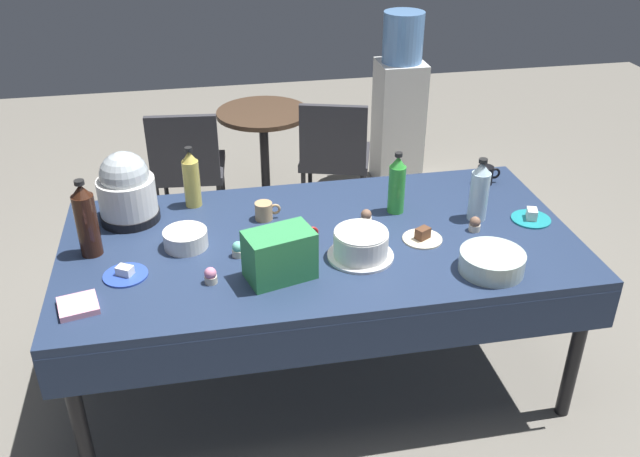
{
  "coord_description": "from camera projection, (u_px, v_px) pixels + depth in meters",
  "views": [
    {
      "loc": [
        -0.48,
        -2.49,
        2.25
      ],
      "look_at": [
        0.0,
        0.0,
        0.8
      ],
      "focal_mm": 38.4,
      "sensor_mm": 36.0,
      "label": 1
    }
  ],
  "objects": [
    {
      "name": "ceramic_snack_bowl",
      "position": [
        186.0,
        239.0,
        2.87
      ],
      "size": [
        0.19,
        0.19,
        0.08
      ],
      "primitive_type": "cylinder",
      "color": "silver",
      "rests_on": "potluck_table"
    },
    {
      "name": "soda_bottle_water",
      "position": [
        479.0,
        191.0,
        3.04
      ],
      "size": [
        0.09,
        0.09,
        0.29
      ],
      "color": "silver",
      "rests_on": "potluck_table"
    },
    {
      "name": "coffee_mug_tan",
      "position": [
        264.0,
        211.0,
        3.08
      ],
      "size": [
        0.12,
        0.08,
        0.08
      ],
      "color": "tan",
      "rests_on": "potluck_table"
    },
    {
      "name": "ground",
      "position": [
        320.0,
        371.0,
        3.32
      ],
      "size": [
        9.0,
        9.0,
        0.0
      ],
      "primitive_type": "plane",
      "color": "slate"
    },
    {
      "name": "paper_napkin_stack",
      "position": [
        78.0,
        306.0,
        2.5
      ],
      "size": [
        0.17,
        0.17,
        0.02
      ],
      "primitive_type": "cube",
      "rotation": [
        0.0,
        0.0,
        0.23
      ],
      "color": "pink",
      "rests_on": "potluck_table"
    },
    {
      "name": "slow_cooker",
      "position": [
        126.0,
        189.0,
        3.02
      ],
      "size": [
        0.26,
        0.26,
        0.33
      ],
      "color": "black",
      "rests_on": "potluck_table"
    },
    {
      "name": "soda_bottle_lime_soda",
      "position": [
        397.0,
        185.0,
        3.1
      ],
      "size": [
        0.08,
        0.08,
        0.29
      ],
      "color": "green",
      "rests_on": "potluck_table"
    },
    {
      "name": "maroon_chair_right",
      "position": [
        334.0,
        152.0,
        4.4
      ],
      "size": [
        0.55,
        0.55,
        0.85
      ],
      "color": "#333338",
      "rests_on": "ground"
    },
    {
      "name": "coffee_mug_black",
      "position": [
        486.0,
        175.0,
        3.4
      ],
      "size": [
        0.12,
        0.08,
        0.09
      ],
      "color": "black",
      "rests_on": "potluck_table"
    },
    {
      "name": "soda_carton",
      "position": [
        280.0,
        255.0,
        2.64
      ],
      "size": [
        0.29,
        0.22,
        0.2
      ],
      "primitive_type": "cube",
      "rotation": [
        0.0,
        0.0,
        0.27
      ],
      "color": "#338C4C",
      "rests_on": "potluck_table"
    },
    {
      "name": "soda_bottle_cola",
      "position": [
        86.0,
        220.0,
        2.76
      ],
      "size": [
        0.09,
        0.09,
        0.34
      ],
      "color": "#33190F",
      "rests_on": "potluck_table"
    },
    {
      "name": "soda_bottle_ginger_ale",
      "position": [
        191.0,
        179.0,
        3.15
      ],
      "size": [
        0.08,
        0.08,
        0.29
      ],
      "color": "gold",
      "rests_on": "potluck_table"
    },
    {
      "name": "cupcake_vanilla",
      "position": [
        238.0,
        249.0,
        2.81
      ],
      "size": [
        0.05,
        0.05,
        0.07
      ],
      "color": "beige",
      "rests_on": "potluck_table"
    },
    {
      "name": "potluck_table",
      "position": [
        320.0,
        251.0,
        2.98
      ],
      "size": [
        2.2,
        1.1,
        0.75
      ],
      "color": "navy",
      "rests_on": "ground"
    },
    {
      "name": "cupcake_lemon",
      "position": [
        475.0,
        224.0,
        2.99
      ],
      "size": [
        0.05,
        0.05,
        0.07
      ],
      "color": "beige",
      "rests_on": "potluck_table"
    },
    {
      "name": "frosted_layer_cake",
      "position": [
        361.0,
        245.0,
        2.79
      ],
      "size": [
        0.27,
        0.27,
        0.12
      ],
      "color": "silver",
      "rests_on": "potluck_table"
    },
    {
      "name": "dessert_plate_cream",
      "position": [
        422.0,
        237.0,
        2.93
      ],
      "size": [
        0.17,
        0.17,
        0.06
      ],
      "color": "beige",
      "rests_on": "potluck_table"
    },
    {
      "name": "water_cooler",
      "position": [
        399.0,
        105.0,
        4.9
      ],
      "size": [
        0.32,
        0.32,
        1.24
      ],
      "color": "silver",
      "rests_on": "ground"
    },
    {
      "name": "coffee_mug_red",
      "position": [
        300.0,
        234.0,
        2.89
      ],
      "size": [
        0.12,
        0.09,
        0.09
      ],
      "color": "#B2231E",
      "rests_on": "potluck_table"
    },
    {
      "name": "cupcake_berry",
      "position": [
        211.0,
        276.0,
        2.64
      ],
      "size": [
        0.05,
        0.05,
        0.07
      ],
      "color": "beige",
      "rests_on": "potluck_table"
    },
    {
      "name": "maroon_chair_left",
      "position": [
        187.0,
        164.0,
        4.25
      ],
      "size": [
        0.48,
        0.48,
        0.85
      ],
      "color": "#333338",
      "rests_on": "ground"
    },
    {
      "name": "dessert_plate_teal",
      "position": [
        531.0,
        217.0,
        3.08
      ],
      "size": [
        0.18,
        0.18,
        0.05
      ],
      "color": "teal",
      "rests_on": "potluck_table"
    },
    {
      "name": "cupcake_cocoa",
      "position": [
        366.0,
        217.0,
        3.05
      ],
      "size": [
        0.05,
        0.05,
        0.07
      ],
      "color": "beige",
      "rests_on": "potluck_table"
    },
    {
      "name": "dessert_plate_cobalt",
      "position": [
        125.0,
        274.0,
        2.69
      ],
      "size": [
        0.18,
        0.18,
        0.04
      ],
      "color": "#2D4CB2",
      "rests_on": "potluck_table"
    },
    {
      "name": "round_cafe_table",
      "position": [
        264.0,
        143.0,
        4.52
      ],
      "size": [
        0.6,
        0.6,
        0.72
      ],
      "color": "#473323",
      "rests_on": "ground"
    },
    {
      "name": "glass_salad_bowl",
      "position": [
        492.0,
        262.0,
        2.71
      ],
      "size": [
        0.26,
        0.26,
        0.08
      ],
      "primitive_type": "cylinder",
      "color": "#B2C6BC",
      "rests_on": "potluck_table"
    }
  ]
}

